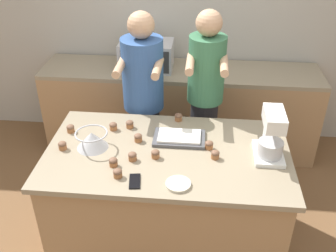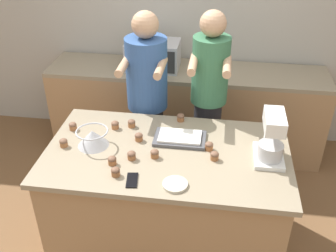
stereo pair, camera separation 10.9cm
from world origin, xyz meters
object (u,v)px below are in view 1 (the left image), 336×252
Objects in this scene: cupcake_2 at (209,145)px; cupcake_10 at (155,154)px; stand_mixer at (271,137)px; cupcake_4 at (132,156)px; baking_tray at (179,138)px; cupcake_8 at (130,124)px; cupcake_9 at (118,173)px; person_right at (205,103)px; cupcake_1 at (62,145)px; mixing_bowl at (92,139)px; cupcake_0 at (178,117)px; cupcake_3 at (71,128)px; cupcake_5 at (138,138)px; small_plate at (178,184)px; cupcake_6 at (113,162)px; microwave_oven at (146,55)px; cupcake_11 at (113,126)px; cupcake_7 at (215,154)px; cell_phone at (135,181)px; person_left at (144,103)px.

cupcake_2 is 1.00× the size of cupcake_10.
cupcake_4 is at bearing -171.50° from stand_mixer.
baking_tray is 6.10× the size of cupcake_8.
cupcake_9 and cupcake_10 have the same top height.
cupcake_1 is (-1.00, -0.75, 0.01)m from person_right.
person_right is at bearing 41.67° from mixing_bowl.
cupcake_9 is at bearing -118.02° from person_right.
cupcake_0 is 0.44m from cupcake_2.
baking_tray is 0.28m from cupcake_0.
person_right is 0.64m from cupcake_2.
person_right is 27.33× the size of cupcake_3.
stand_mixer is 0.94m from cupcake_5.
cupcake_10 is (-0.18, 0.28, 0.02)m from small_plate.
cupcake_6 is at bearing 115.01° from cupcake_9.
microwave_oven is 1.15m from cupcake_11.
baking_tray is 0.30m from cupcake_5.
mixing_bowl is at bearing 150.88° from small_plate.
stand_mixer reaches higher than baking_tray.
mixing_bowl is 0.63m from baking_tray.
person_right is at bearing 96.41° from cupcake_7.
cupcake_10 is 0.49m from cupcake_11.
cupcake_9 is at bearing -127.63° from baking_tray.
cupcake_11 is at bearing 159.13° from cupcake_7.
cell_phone is 0.94× the size of small_plate.
cupcake_3 is (-0.48, -0.52, 0.04)m from person_left.
baking_tray is 1.30m from microwave_oven.
cupcake_4 is 0.23m from cupcake_5.
cupcake_3 is 1.00× the size of cupcake_9.
cell_phone is (-0.88, -0.37, -0.15)m from stand_mixer.
cupcake_4 and cupcake_10 have the same top height.
cell_phone is 0.46m from cupcake_5.
cupcake_1 is 0.53m from cupcake_9.
cell_phone is at bearing -76.78° from cupcake_4.
cupcake_6 is 1.00× the size of cupcake_10.
small_plate is at bearing -70.43° from person_left.
cupcake_8 is at bearing 18.96° from cupcake_11.
cupcake_3 and cupcake_7 have the same top height.
cupcake_5 is 1.00× the size of cupcake_11.
cupcake_4 is at bearing -116.30° from cupcake_0.
cell_phone is 2.44× the size of cupcake_7.
cupcake_8 is 0.44m from cupcake_10.
cupcake_8 reaches higher than baking_tray.
cupcake_11 is (-0.10, 0.45, 0.00)m from cupcake_6.
cupcake_5 reaches higher than baking_tray.
person_left is at bearing 104.26° from cupcake_10.
person_right is at bearing 51.37° from cupcake_5.
mixing_bowl reaches higher than cupcake_4.
small_plate is 2.60× the size of cupcake_1.
person_left is 0.49m from cupcake_11.
cupcake_7 is 0.74m from cupcake_8.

